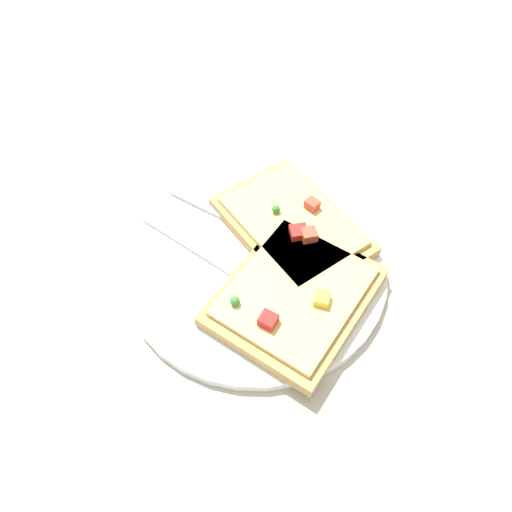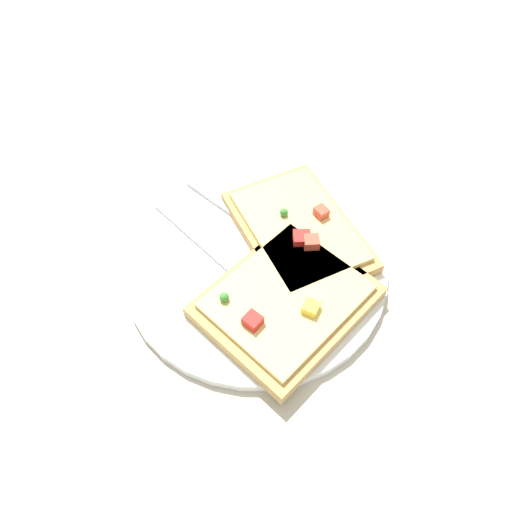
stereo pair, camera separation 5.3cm
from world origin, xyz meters
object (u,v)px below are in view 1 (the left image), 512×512
(plate, at_px, (256,265))
(knife, at_px, (236,219))
(pizza_slice_corner, at_px, (292,225))
(pizza_slice_main, at_px, (295,295))
(fork, at_px, (230,269))

(plate, relative_size, knife, 1.56)
(pizza_slice_corner, bearing_deg, plate, -78.41)
(plate, distance_m, pizza_slice_main, 0.06)
(fork, bearing_deg, knife, 122.94)
(plate, xyz_separation_m, pizza_slice_main, (0.04, -0.05, 0.02))
(pizza_slice_corner, bearing_deg, fork, -86.54)
(pizza_slice_corner, bearing_deg, knife, -138.66)
(plate, relative_size, fork, 1.57)
(knife, bearing_deg, plate, -36.08)
(plate, bearing_deg, fork, -161.49)
(plate, xyz_separation_m, fork, (-0.03, -0.01, 0.01))
(pizza_slice_main, relative_size, pizza_slice_corner, 1.02)
(fork, height_order, pizza_slice_main, pizza_slice_main)
(plate, height_order, knife, knife)
(knife, bearing_deg, fork, -61.19)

